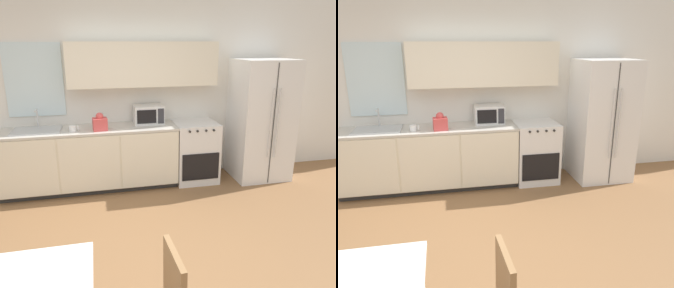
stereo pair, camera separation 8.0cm
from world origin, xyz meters
The scene contains 9 objects.
ground_plane centered at (0.00, 0.00, 0.00)m, with size 12.00×12.00×0.00m, color olive.
wall_back centered at (0.07, 2.27, 1.42)m, with size 12.00×0.38×2.70m.
kitchen_counter centered at (-0.37, 1.97, 0.46)m, with size 2.50×0.63×0.91m.
oven_range centered at (1.20, 1.96, 0.46)m, with size 0.64×0.64×0.91m.
refrigerator centered at (2.23, 1.90, 0.91)m, with size 0.83×0.79×1.83m.
kitchen_sink centered at (-1.05, 1.97, 0.92)m, with size 0.63×0.44×0.27m.
microwave centered at (0.51, 2.08, 1.04)m, with size 0.43×0.32×0.27m.
coffee_mug centered at (-0.56, 1.84, 0.95)m, with size 0.13×0.09×0.08m.
grocery_bag_0 centered at (-0.20, 1.83, 1.01)m, with size 0.20×0.18×0.25m.
Camera 1 is at (-0.24, -2.60, 2.07)m, focal length 35.00 mm.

